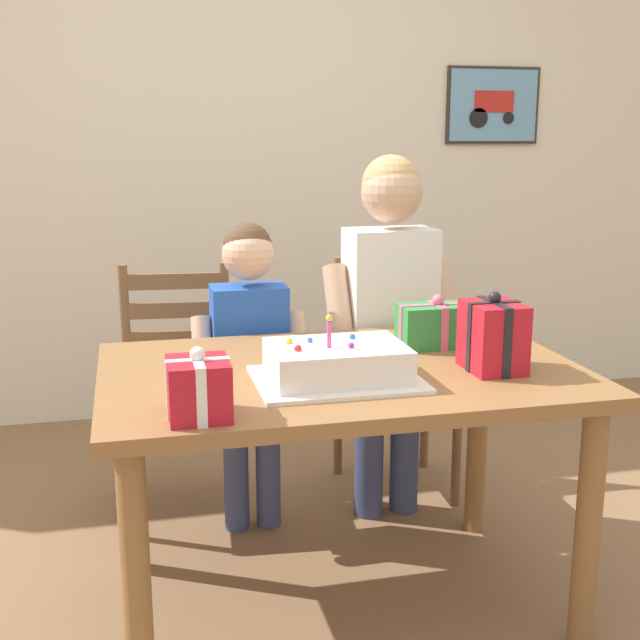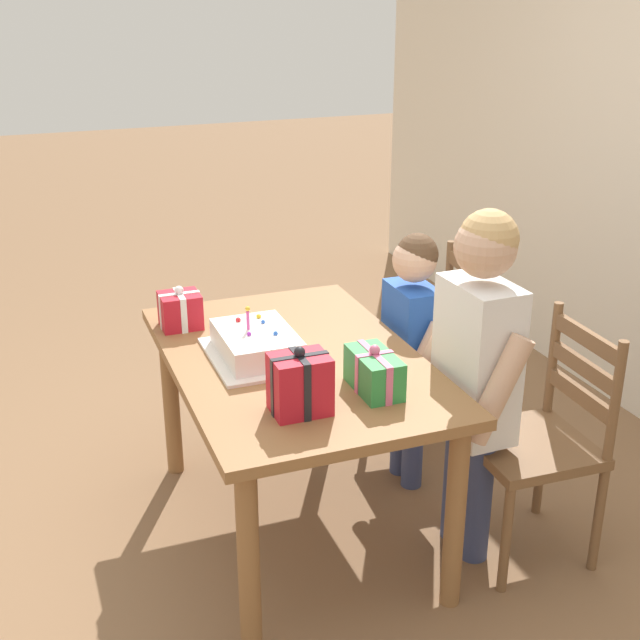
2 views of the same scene
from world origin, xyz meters
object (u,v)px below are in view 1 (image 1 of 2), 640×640
Objects in this scene: gift_box_beside_cake at (199,389)px; child_older at (390,303)px; dining_table at (341,402)px; gift_box_red_large at (493,336)px; child_younger at (250,348)px; chair_left at (177,389)px; chair_right at (393,374)px; gift_box_corner_small at (437,326)px; birthday_cake at (337,364)px.

child_older reaches higher than gift_box_beside_cake.
gift_box_red_large reaches higher than dining_table.
chair_left is at bearing 135.77° from child_younger.
child_younger is (-0.18, 0.57, 0.03)m from dining_table.
dining_table is at bearing -118.00° from chair_right.
gift_box_corner_small is (-0.05, 0.28, -0.03)m from gift_box_red_large.
chair_left is 0.69× the size of child_older.
chair_left is (0.01, 1.13, -0.35)m from gift_box_beside_cake.
chair_left is at bearing 89.51° from gift_box_beside_cake.
gift_box_corner_small is at bearing -87.02° from child_older.
birthday_cake is at bearing 27.17° from gift_box_beside_cake.
chair_left is (-0.38, 0.93, -0.33)m from birthday_cake.
child_older is at bearing 61.53° from birthday_cake.
gift_box_beside_cake is at bearing -127.23° from chair_right.
child_older is at bearing -112.24° from chair_right.
dining_table is at bearing -72.54° from child_younger.
gift_box_beside_cake is 0.13× the size of child_older.
chair_right is 0.69× the size of child_older.
birthday_cake is at bearing -143.98° from gift_box_corner_small.
birthday_cake is at bearing -116.94° from chair_right.
gift_box_beside_cake is 0.19× the size of chair_right.
dining_table is at bearing -120.25° from child_older.
birthday_cake is (-0.05, -0.13, 0.15)m from dining_table.
dining_table is at bearing -62.31° from chair_left.
birthday_cake is at bearing -118.47° from child_older.
child_older reaches higher than chair_left.
child_older is (0.76, 0.89, -0.01)m from gift_box_beside_cake.
dining_table is 0.68m from child_older.
child_older is (-0.08, 0.69, -0.04)m from gift_box_red_large.
chair_left is at bearing 140.24° from gift_box_corner_small.
chair_right is 0.83× the size of child_younger.
chair_right is 0.68m from child_younger.
child_younger is (0.25, 0.89, -0.15)m from gift_box_beside_cake.
child_younger reaches higher than birthday_cake.
child_younger reaches higher than gift_box_beside_cake.
chair_left is 0.85m from chair_right.
child_older reaches higher than gift_box_corner_small.
chair_right is (0.02, 0.93, -0.38)m from gift_box_red_large.
gift_box_beside_cake is 0.92m from gift_box_corner_small.
birthday_cake is at bearing -79.29° from child_younger.
gift_box_red_large reaches higher than birthday_cake.
gift_box_beside_cake reaches higher than dining_table.
chair_left is 0.86m from child_older.
chair_right is at bearing 21.41° from child_younger.
child_older is at bearing 92.98° from gift_box_corner_small.
chair_left is at bearing 162.46° from child_older.
gift_box_beside_cake is (-0.39, -0.20, 0.02)m from birthday_cake.
chair_left is at bearing -179.99° from chair_right.
dining_table is 5.92× the size of gift_box_red_large.
gift_box_red_large is 1.31× the size of gift_box_beside_cake.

